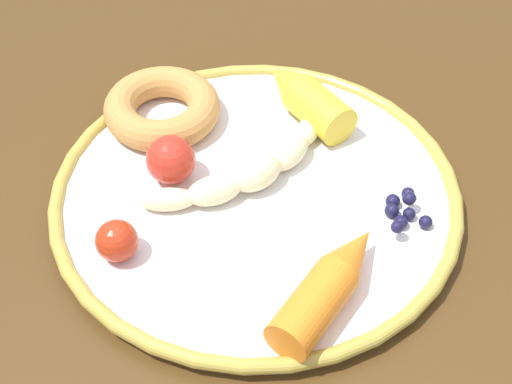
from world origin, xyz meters
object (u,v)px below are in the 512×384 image
(dining_table, at_px, (308,252))
(blueberry_pile, at_px, (404,210))
(donut, at_px, (162,108))
(banana, at_px, (251,169))
(carrot_orange, at_px, (330,284))
(tomato_mid, at_px, (171,160))
(carrot_yellow, at_px, (305,98))
(tomato_near, at_px, (117,241))
(plate, at_px, (256,194))

(dining_table, bearing_deg, blueberry_pile, -19.80)
(donut, bearing_deg, blueberry_pile, -15.74)
(banana, relative_size, carrot_orange, 1.22)
(carrot_orange, distance_m, tomato_mid, 0.18)
(dining_table, bearing_deg, carrot_yellow, 107.43)
(banana, bearing_deg, tomato_mid, -167.92)
(tomato_near, bearing_deg, carrot_yellow, 62.47)
(carrot_orange, xyz_separation_m, donut, (-0.18, 0.16, -0.00))
(plate, distance_m, blueberry_pile, 0.12)
(donut, height_order, tomato_mid, tomato_mid)
(carrot_orange, relative_size, tomato_near, 3.80)
(plate, xyz_separation_m, carrot_yellow, (0.02, 0.11, 0.02))
(carrot_orange, bearing_deg, banana, 129.51)
(banana, bearing_deg, donut, 150.87)
(dining_table, height_order, donut, donut)
(plate, distance_m, banana, 0.02)
(carrot_orange, height_order, blueberry_pile, carrot_orange)
(donut, distance_m, tomato_near, 0.16)
(dining_table, bearing_deg, tomato_mid, -164.22)
(tomato_near, bearing_deg, carrot_orange, -0.23)
(carrot_yellow, relative_size, tomato_near, 3.09)
(banana, relative_size, tomato_mid, 3.67)
(blueberry_pile, xyz_separation_m, tomato_near, (-0.21, -0.09, 0.01))
(plate, distance_m, carrot_orange, 0.12)
(tomato_near, height_order, tomato_mid, tomato_mid)
(carrot_yellow, bearing_deg, banana, -105.36)
(donut, distance_m, blueberry_pile, 0.24)
(plate, relative_size, carrot_yellow, 3.35)
(dining_table, bearing_deg, tomato_near, -136.30)
(carrot_orange, relative_size, blueberry_pile, 2.20)
(tomato_mid, bearing_deg, tomato_near, -98.10)
(carrot_yellow, relative_size, tomato_mid, 2.45)
(tomato_near, bearing_deg, tomato_mid, 81.90)
(donut, bearing_deg, tomato_mid, -64.69)
(plate, height_order, banana, banana)
(carrot_orange, height_order, carrot_yellow, carrot_yellow)
(blueberry_pile, xyz_separation_m, tomato_mid, (-0.19, -0.00, 0.01))
(banana, distance_m, carrot_yellow, 0.10)
(tomato_near, xyz_separation_m, tomato_mid, (0.01, 0.09, 0.00))
(carrot_orange, relative_size, donut, 1.19)
(donut, relative_size, tomato_near, 3.19)
(plate, bearing_deg, tomato_mid, -179.17)
(tomato_near, distance_m, tomato_mid, 0.09)
(banana, height_order, tomato_near, tomato_near)
(banana, distance_m, carrot_orange, 0.14)
(dining_table, distance_m, tomato_mid, 0.17)
(carrot_orange, relative_size, tomato_mid, 3.01)
(tomato_near, bearing_deg, plate, 46.72)
(carrot_orange, bearing_deg, carrot_yellow, 106.64)
(tomato_mid, bearing_deg, carrot_yellow, 50.24)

